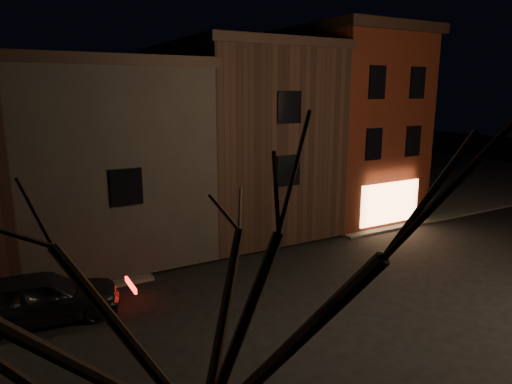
% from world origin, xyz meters
% --- Properties ---
extents(ground, '(120.00, 120.00, 0.00)m').
position_xyz_m(ground, '(0.00, 0.00, 0.00)').
color(ground, black).
rests_on(ground, ground).
extents(sidewalk_far_right, '(30.00, 30.00, 0.12)m').
position_xyz_m(sidewalk_far_right, '(20.00, 20.00, 0.06)').
color(sidewalk_far_right, '#2D2B28').
rests_on(sidewalk_far_right, ground).
extents(corner_building, '(6.50, 8.50, 10.50)m').
position_xyz_m(corner_building, '(8.00, 9.47, 5.40)').
color(corner_building, '#4E190D').
rests_on(corner_building, ground).
extents(row_building_a, '(7.30, 10.30, 9.40)m').
position_xyz_m(row_building_a, '(1.50, 10.50, 4.83)').
color(row_building_a, black).
rests_on(row_building_a, ground).
extents(row_building_b, '(7.80, 10.30, 8.40)m').
position_xyz_m(row_building_b, '(-5.75, 10.50, 4.33)').
color(row_building_b, black).
rests_on(row_building_b, ground).
extents(bare_tree_left, '(5.60, 5.60, 7.50)m').
position_xyz_m(bare_tree_left, '(-8.00, -7.00, 5.43)').
color(bare_tree_left, black).
rests_on(bare_tree_left, sidewalk_near_left).
extents(parked_car_a, '(4.96, 2.45, 1.63)m').
position_xyz_m(parked_car_a, '(-9.08, 3.66, 0.81)').
color(parked_car_a, black).
rests_on(parked_car_a, ground).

